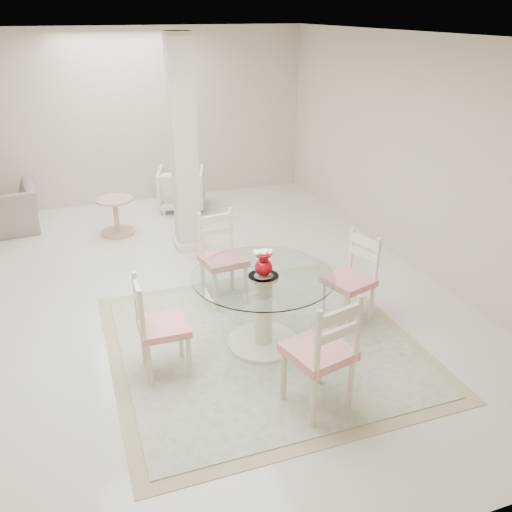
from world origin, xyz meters
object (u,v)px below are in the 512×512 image
object	(u,v)px
red_vase	(263,263)
dining_chair_south	(325,346)
armchair_white	(182,188)
side_table	(116,217)
dining_chair_north	(220,251)
dining_chair_east	(354,273)
column	(184,147)
dining_table	(263,310)
dining_chair_west	(155,320)

from	to	relation	value
red_vase	dining_chair_south	xyz separation A→B (m)	(0.12, -1.02, -0.26)
red_vase	armchair_white	world-z (taller)	red_vase
side_table	dining_chair_north	bearing A→B (deg)	-69.59
red_vase	side_table	size ratio (longest dim) A/B	0.48
dining_chair_east	dining_chair_south	distance (m)	1.45
column	dining_table	size ratio (longest dim) A/B	2.08
dining_chair_west	dining_chair_north	bearing A→B (deg)	-38.15
red_vase	dining_table	bearing A→B (deg)	-95.71
dining_chair_south	dining_chair_north	bearing A→B (deg)	-97.07
armchair_white	side_table	bearing A→B (deg)	50.47
dining_chair_north	dining_chair_south	world-z (taller)	dining_chair_south
red_vase	dining_chair_east	world-z (taller)	dining_chair_east
dining_chair_east	dining_chair_north	distance (m)	1.43
column	dining_chair_west	xyz separation A→B (m)	(-0.88, -2.64, -0.81)
dining_chair_west	red_vase	bearing A→B (deg)	-83.38
red_vase	column	bearing A→B (deg)	92.86
dining_chair_west	dining_chair_south	distance (m)	1.46
dining_chair_west	side_table	world-z (taller)	dining_chair_west
dining_chair_west	side_table	size ratio (longest dim) A/B	1.98
column	red_vase	bearing A→B (deg)	-87.14
red_vase	dining_chair_west	distance (m)	1.07
dining_table	dining_chair_east	world-z (taller)	dining_chair_east
dining_chair_north	dining_chair_west	size ratio (longest dim) A/B	1.06
dining_chair_north	dining_chair_west	world-z (taller)	dining_chair_north
dining_table	dining_chair_west	bearing A→B (deg)	-174.16
dining_chair_south	side_table	world-z (taller)	dining_chair_south
armchair_white	dining_chair_west	bearing A→B (deg)	91.18
column	dining_table	distance (m)	2.72
dining_table	side_table	world-z (taller)	dining_table
red_vase	side_table	xyz separation A→B (m)	(-0.98, 3.34, -0.63)
column	dining_chair_east	bearing A→B (deg)	-64.84
dining_chair_east	dining_chair_west	world-z (taller)	dining_chair_east
dining_chair_south	armchair_white	world-z (taller)	dining_chair_south
red_vase	side_table	distance (m)	3.53
dining_table	dining_chair_west	world-z (taller)	dining_chair_west
dining_table	dining_chair_south	size ratio (longest dim) A/B	1.12
dining_chair_east	armchair_white	distance (m)	4.07
column	dining_chair_north	world-z (taller)	column
dining_chair_south	side_table	distance (m)	4.51
dining_table	side_table	size ratio (longest dim) A/B	2.50
dining_chair_east	armchair_white	size ratio (longest dim) A/B	1.43
red_vase	side_table	world-z (taller)	red_vase
red_vase	dining_chair_east	size ratio (longest dim) A/B	0.24
column	dining_chair_east	size ratio (longest dim) A/B	2.61
red_vase	dining_chair_north	distance (m)	1.06
red_vase	side_table	bearing A→B (deg)	106.34
armchair_white	side_table	size ratio (longest dim) A/B	1.39
column	red_vase	distance (m)	2.59
red_vase	armchair_white	bearing A→B (deg)	88.19
armchair_white	dining_chair_east	bearing A→B (deg)	118.91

